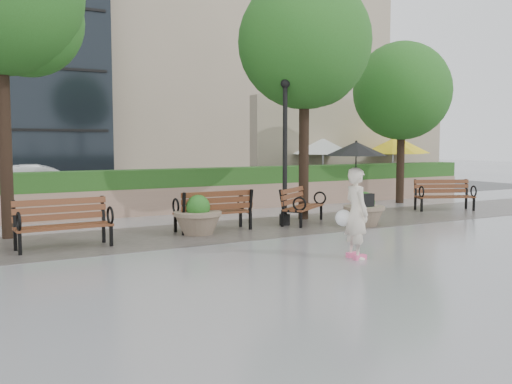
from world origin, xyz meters
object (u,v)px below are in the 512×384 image
planter_left (198,219)px  car_right (42,187)px  bench_1 (64,234)px  bench_3 (302,213)px  lamppost (285,162)px  planter_right (364,213)px  bench_4 (444,201)px  bench_2 (214,219)px  pedestrian (356,188)px

planter_left → car_right: size_ratio=0.26×
bench_1 → bench_3: size_ratio=1.03×
bench_3 → lamppost: bearing=152.4°
planter_right → bench_4: bearing=16.3°
car_right → planter_left: bearing=-156.0°
bench_1 → bench_4: 11.85m
bench_2 → planter_right: bearing=163.9°
bench_3 → planter_left: bench_3 is taller
bench_1 → bench_3: (6.29, 0.58, -0.02)m
bench_2 → bench_4: bench_2 is taller
lamppost → car_right: (-4.81, 7.07, -0.93)m
bench_1 → car_right: 7.62m
bench_2 → car_right: size_ratio=0.43×
bench_4 → car_right: (-10.98, 6.87, 0.43)m
bench_3 → pedestrian: pedestrian is taller
planter_left → lamppost: 2.88m
pedestrian → planter_right: bearing=-32.9°
pedestrian → bench_1: bearing=61.0°
bench_2 → bench_4: (8.20, 0.15, -0.01)m
bench_4 → pedestrian: bearing=-125.7°
car_right → planter_right: bearing=-134.3°
lamppost → pedestrian: lamppost is taller
bench_2 → lamppost: bearing=179.2°
pedestrian → bench_3: bearing=-12.3°
planter_left → lamppost: bearing=4.8°
bench_4 → planter_right: bench_4 is taller
bench_4 → planter_right: (-4.42, -1.29, 0.06)m
bench_2 → bench_3: (2.65, 0.04, -0.01)m
bench_1 → pedestrian: 5.93m
planter_left → bench_1: bearing=-174.9°
planter_left → bench_2: bearing=26.7°
planter_right → bench_1: bearing=175.4°
bench_4 → lamppost: bearing=-154.8°
bench_1 → lamppost: (5.66, 0.49, 1.35)m
bench_4 → planter_left: size_ratio=1.72×
bench_4 → bench_1: bearing=-153.3°
planter_left → planter_right: size_ratio=1.06×
bench_1 → bench_2: size_ratio=1.01×
planter_right → car_right: bearing=128.8°
bench_2 → car_right: bearing=-67.7°
bench_2 → bench_4: size_ratio=0.98×
bench_1 → planter_left: (3.10, 0.27, 0.07)m
bench_3 → pedestrian: 4.73m
bench_2 → pedestrian: bearing=102.7°
bench_4 → lamppost: lamppost is taller
bench_3 → bench_4: bearing=-34.7°
bench_3 → planter_right: 1.63m
bench_1 → planter_right: bench_1 is taller
bench_2 → planter_right: bench_2 is taller
bench_3 → planter_left: bearing=149.7°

